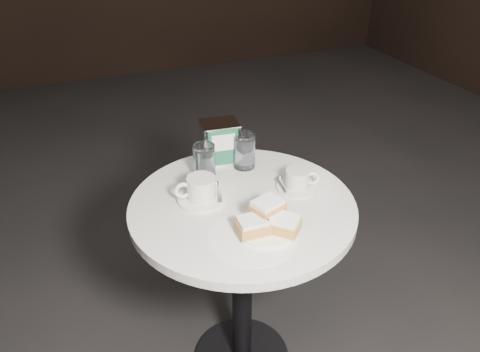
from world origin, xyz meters
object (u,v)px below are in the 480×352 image
cafe_table (242,252)px  coffee_cup_left (201,190)px  water_glass_right (244,151)px  coffee_cup_right (297,181)px  beignet_plate (267,222)px  napkin_dispenser (220,142)px  water_glass_left (204,162)px

cafe_table → coffee_cup_left: bearing=151.0°
water_glass_right → coffee_cup_right: bearing=-61.9°
coffee_cup_left → water_glass_right: 0.25m
cafe_table → beignet_plate: 0.28m
coffee_cup_left → coffee_cup_right: coffee_cup_left is taller
water_glass_right → napkin_dispenser: bearing=135.7°
cafe_table → coffee_cup_right: 0.30m
beignet_plate → napkin_dispenser: bearing=88.4°
water_glass_right → beignet_plate: bearing=-102.0°
beignet_plate → water_glass_left: (-0.07, 0.35, 0.03)m
napkin_dispenser → coffee_cup_left: bearing=-117.0°
water_glass_left → water_glass_right: (0.15, 0.02, 0.00)m
water_glass_left → water_glass_right: bearing=6.1°
beignet_plate → coffee_cup_left: size_ratio=1.32×
beignet_plate → napkin_dispenser: (0.01, 0.43, 0.04)m
cafe_table → coffee_cup_right: size_ratio=4.40×
beignet_plate → coffee_cup_right: 0.25m
beignet_plate → coffee_cup_right: beignet_plate is taller
beignet_plate → coffee_cup_left: beignet_plate is taller
cafe_table → coffee_cup_left: 0.27m
napkin_dispenser → cafe_table: bearing=-88.7°
beignet_plate → coffee_cup_left: 0.25m
cafe_table → water_glass_right: (0.09, 0.21, 0.26)m
beignet_plate → coffee_cup_left: (-0.12, 0.22, 0.00)m
beignet_plate → coffee_cup_right: bearing=42.5°
coffee_cup_right → water_glass_left: 0.31m
coffee_cup_right → water_glass_right: 0.22m
cafe_table → beignet_plate: (0.01, -0.16, 0.23)m
coffee_cup_right → water_glass_left: water_glass_left is taller
coffee_cup_left → water_glass_left: 0.14m
cafe_table → water_glass_right: size_ratio=6.06×
coffee_cup_left → napkin_dispenser: 0.25m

